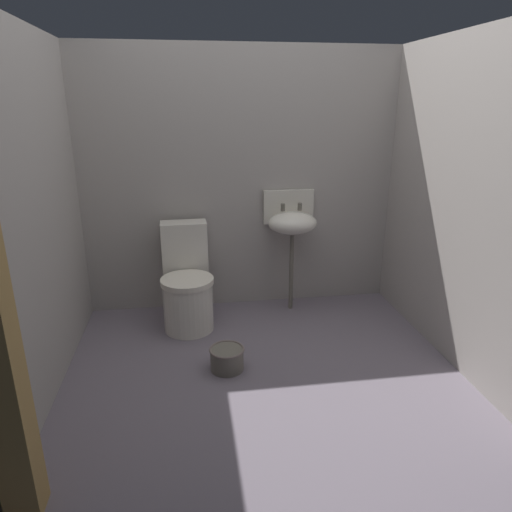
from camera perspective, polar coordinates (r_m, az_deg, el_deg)
name	(u,v)px	position (r m, az deg, el deg)	size (l,w,h in m)	color
ground_plane	(262,374)	(3.15, 0.75, -14.47)	(2.95, 2.56, 0.08)	slate
wall_back	(240,182)	(3.81, -1.95, 9.18)	(2.95, 0.10, 2.10)	#A29B95
wall_left	(30,218)	(2.91, -26.29, 4.22)	(0.10, 2.36, 2.10)	#A29B95
wall_right	(461,204)	(3.28, 24.19, 5.97)	(0.10, 2.36, 2.10)	#A09892
toilet_near_wall	(187,286)	(3.60, -8.58, -3.73)	(0.41, 0.60, 0.78)	silver
sink	(292,222)	(3.73, 4.49, 4.27)	(0.42, 0.35, 0.99)	#666055
bucket	(227,358)	(3.09, -3.64, -12.58)	(0.23, 0.23, 0.15)	#666055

